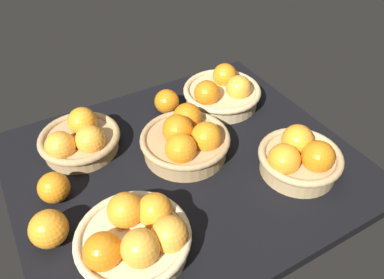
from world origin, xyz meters
TOP-DOWN VIEW (x-y plane):
  - market_tray at (0.00, 0.00)cm, footprint 84.00×72.00cm
  - basket_near_left at (-20.58, -17.46)cm, footprint 23.22×23.22cm
  - basket_far_left at (-21.32, 17.58)cm, footprint 21.07×21.07cm
  - basket_far_right at (22.58, 17.28)cm, footprint 23.37×23.37cm
  - basket_center at (2.19, 3.01)cm, footprint 23.13×23.13cm
  - basket_near_right at (22.60, -16.48)cm, footprint 20.41×20.41cm
  - loose_orange_front_gap at (6.02, 21.69)cm, footprint 7.25×7.25cm
  - loose_orange_back_gap at (-35.02, -6.64)cm, footprint 7.96×7.96cm
  - loose_orange_side_gap at (-31.30, 4.40)cm, footprint 7.19×7.19cm

SIDE VIEW (x-z plane):
  - market_tray at x=0.00cm, z-range 0.00..3.00cm
  - loose_orange_side_gap at x=-31.30cm, z-range 3.00..10.19cm
  - loose_orange_front_gap at x=6.02cm, z-range 3.00..10.25cm
  - basket_far_left at x=-21.32cm, z-range 1.71..12.07cm
  - loose_orange_back_gap at x=-35.02cm, z-range 3.00..10.96cm
  - basket_far_right at x=22.58cm, z-range 1.86..12.13cm
  - basket_near_left at x=-20.58cm, z-range 2.09..12.71cm
  - basket_center at x=2.19cm, z-range 1.86..13.25cm
  - basket_near_right at x=22.60cm, z-range 2.03..13.29cm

